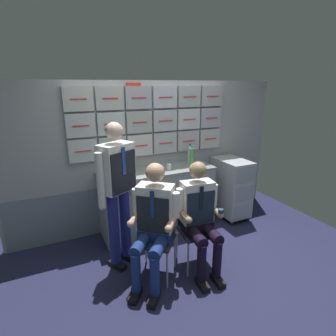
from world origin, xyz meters
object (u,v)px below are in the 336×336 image
Objects in this scene: folding_chair_center at (194,221)px; crew_member_center at (200,213)px; crew_member_left at (153,219)px; crew_member_standing at (117,183)px; water_bottle_blue_cap at (118,167)px; folding_chair_left at (158,229)px; service_trolley at (231,187)px; coffee_cup_white at (117,171)px.

crew_member_center is at bearing -96.43° from folding_chair_center.
folding_chair_center is at bearing 11.16° from crew_member_left.
water_bottle_blue_cap is at bearing 73.39° from crew_member_standing.
crew_member_center reaches higher than water_bottle_blue_cap.
crew_member_center is at bearing -55.83° from water_bottle_blue_cap.
folding_chair_left is at bearing 178.73° from folding_chair_center.
crew_member_left is (-0.10, -0.12, 0.21)m from folding_chair_left.
folding_chair_center is (-1.15, -0.77, 0.02)m from service_trolley.
folding_chair_center is at bearing -146.27° from service_trolley.
folding_chair_center is at bearing -1.27° from folding_chair_left.
service_trolley is at bearing 38.46° from crew_member_center.
water_bottle_blue_cap is at bearing 124.17° from crew_member_center.
crew_member_standing is 0.63m from coffee_cup_white.
water_bottle_blue_cap reaches higher than coffee_cup_white.
water_bottle_blue_cap is at bearing -97.33° from coffee_cup_white.
water_bottle_blue_cap is 0.16m from coffee_cup_white.
water_bottle_blue_cap is at bearing 96.94° from crew_member_left.
service_trolley reaches higher than folding_chair_left.
folding_chair_left is at bearing 50.31° from crew_member_left.
coffee_cup_white is (-0.10, 1.04, 0.24)m from crew_member_left.
crew_member_center reaches higher than folding_chair_left.
water_bottle_blue_cap is (-0.67, 0.80, 0.55)m from folding_chair_center.
crew_member_left reaches higher than crew_member_center.
crew_member_left is 0.54m from crew_member_center.
service_trolley is 1.12× the size of folding_chair_center.
service_trolley is 1.90m from water_bottle_blue_cap.
crew_member_center is at bearing -141.54° from service_trolley.
crew_member_left reaches higher than water_bottle_blue_cap.
folding_chair_center is (0.46, -0.01, 0.00)m from folding_chair_left.
crew_member_left reaches higher than service_trolley.
folding_chair_left and folding_chair_center have the same top height.
crew_member_standing is 0.51m from water_bottle_blue_cap.
crew_member_standing is (-0.26, 0.43, 0.29)m from crew_member_left.
water_bottle_blue_cap reaches higher than folding_chair_left.
crew_member_center is (-0.02, -0.16, 0.18)m from folding_chair_center.
crew_member_left is at bearing -168.84° from folding_chair_center.
water_bottle_blue_cap reaches higher than folding_chair_center.
service_trolley is 1.50m from crew_member_center.
crew_member_left is at bearing -84.76° from coffee_cup_white.
crew_member_left is 0.58m from crew_member_standing.
service_trolley is 1.87m from coffee_cup_white.
crew_member_center is at bearing -20.99° from folding_chair_left.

